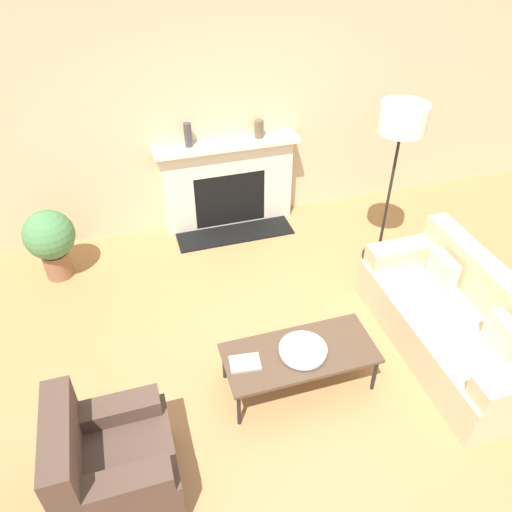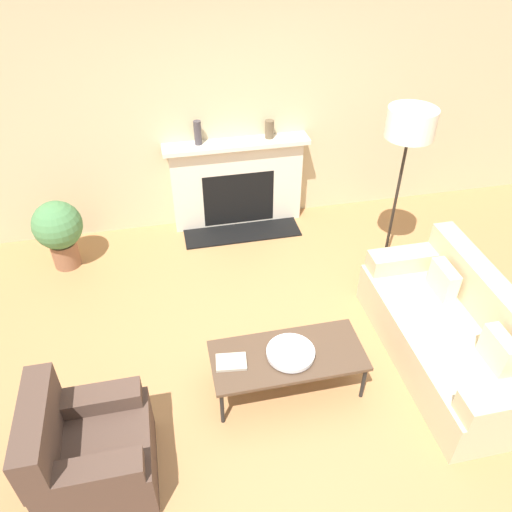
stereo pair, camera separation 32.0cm
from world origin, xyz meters
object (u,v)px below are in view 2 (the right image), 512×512
floor_lamp (409,135)px  mantel_vase_center_left (269,129)px  mantel_vase_left (198,133)px  coffee_table (288,357)px  bowl (291,353)px  book (231,362)px  fireplace (237,184)px  potted_plant (59,229)px  armchair_near (90,452)px  couch (454,334)px

floor_lamp → mantel_vase_center_left: floor_lamp is taller
floor_lamp → mantel_vase_left: (-1.83, 1.17, -0.32)m
coffee_table → bowl: 0.06m
bowl → book: bearing=177.4°
fireplace → potted_plant: (-1.98, -0.45, -0.05)m
book → fireplace: bearing=85.4°
mantel_vase_center_left → bowl: bearing=-99.2°
floor_lamp → mantel_vase_left: 2.19m
mantel_vase_center_left → coffee_table: bearing=-99.7°
coffee_table → potted_plant: potted_plant is taller
fireplace → bowl: size_ratio=4.26×
floor_lamp → potted_plant: floor_lamp is taller
armchair_near → fireplace: bearing=-27.4°
book → floor_lamp: (1.92, 1.36, 1.11)m
couch → armchair_near: armchair_near is taller
book → potted_plant: potted_plant is taller
potted_plant → fireplace: bearing=12.8°
fireplace → armchair_near: 3.41m
fireplace → armchair_near: bearing=-117.4°
armchair_near → mantel_vase_center_left: (1.95, 3.04, 0.83)m
armchair_near → bowl: bearing=-72.3°
bowl → floor_lamp: size_ratio=0.22×
book → floor_lamp: bearing=42.2°
couch → armchair_near: 3.02m
floor_lamp → mantel_vase_center_left: size_ratio=8.73×
armchair_near → mantel_vase_center_left: size_ratio=4.27×
couch → coffee_table: 1.47m
floor_lamp → mantel_vase_center_left: bearing=131.5°
mantel_vase_center_left → potted_plant: (-2.36, -0.46, -0.70)m
book → mantel_vase_center_left: bearing=77.5°
coffee_table → fireplace: bearing=88.8°
fireplace → couch: fireplace is taller
couch → coffee_table: couch is taller
mantel_vase_left → fireplace: bearing=-2.1°
bowl → book: bowl is taller
fireplace → potted_plant: bearing=-167.2°
potted_plant → couch: bearing=-31.5°
bowl → floor_lamp: floor_lamp is taller
couch → book: couch is taller
floor_lamp → couch: bearing=-89.9°
fireplace → bowl: fireplace is taller
armchair_near → floor_lamp: floor_lamp is taller
mantel_vase_center_left → potted_plant: size_ratio=0.26×
coffee_table → mantel_vase_center_left: 2.70m
couch → bowl: couch is taller
armchair_near → bowl: armchair_near is taller
bowl → mantel_vase_left: bearing=98.5°
couch → book: (-1.92, 0.01, 0.10)m
couch → mantel_vase_left: (-1.83, 2.54, 0.89)m
fireplace → mantel_vase_left: bearing=177.9°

